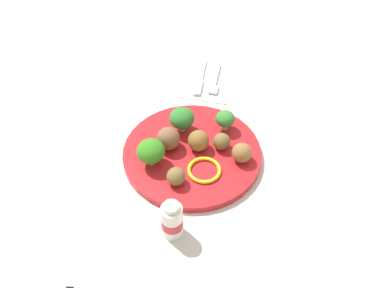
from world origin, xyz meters
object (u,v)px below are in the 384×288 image
meatball_front_right (198,141)px  meatball_mid_right (242,154)px  meatball_center (222,141)px  knife (200,78)px  broccoli_floret_back_right (151,151)px  meatball_near_rim (176,176)px  plate (192,154)px  yogurt_bottle (172,220)px  meatball_mid_left (168,138)px  broccoli_floret_mid_left (225,119)px  fork (215,80)px  pepper_ring_center (204,170)px  napkin (208,79)px  broccoli_floret_far_rim (182,118)px

meatball_front_right → meatball_mid_right: (0.01, 0.09, -0.00)m
meatball_center → knife: bearing=-157.0°
broccoli_floret_back_right → meatball_near_rim: (0.04, 0.06, -0.02)m
plate → meatball_mid_right: meatball_mid_right is taller
meatball_center → meatball_mid_right: bearing=59.9°
meatball_center → yogurt_bottle: bearing=-12.6°
meatball_front_right → yogurt_bottle: yogurt_bottle is taller
meatball_mid_left → yogurt_bottle: size_ratio=0.59×
yogurt_bottle → meatball_near_rim: bearing=-168.7°
broccoli_floret_mid_left → fork: 0.18m
meatball_mid_left → meatball_center: bearing=102.4°
meatball_mid_left → pepper_ring_center: bearing=60.8°
meatball_mid_right → pepper_ring_center: meatball_mid_right is taller
meatball_near_rim → meatball_mid_left: meatball_mid_left is taller
meatball_mid_right → napkin: (-0.26, -0.12, -0.03)m
meatball_mid_right → meatball_center: meatball_mid_right is taller
knife → meatball_front_right: bearing=12.0°
meatball_center → yogurt_bottle: yogurt_bottle is taller
broccoli_floret_far_rim → broccoli_floret_mid_left: bearing=105.8°
broccoli_floret_mid_left → meatball_mid_left: size_ratio=0.95×
broccoli_floret_mid_left → meatball_near_rim: broccoli_floret_mid_left is taller
napkin → meatball_center: bearing=18.5°
pepper_ring_center → meatball_near_rim: bearing=-48.8°
meatball_center → meatball_mid_left: size_ratio=0.73×
plate → fork: plate is taller
knife → broccoli_floret_far_rim: bearing=1.6°
meatball_mid_right → napkin: meatball_mid_right is taller
napkin → meatball_front_right: bearing=7.8°
napkin → broccoli_floret_far_rim: bearing=-3.4°
meatball_center → fork: size_ratio=0.29×
plate → meatball_center: bearing=112.9°
knife → meatball_near_rim: bearing=5.2°
meatball_near_rim → meatball_center: bearing=149.3°
meatball_front_right → fork: bearing=-176.4°
meatball_near_rim → meatball_center: 0.13m
meatball_mid_left → napkin: 0.26m
meatball_front_right → meatball_near_rim: 0.10m
broccoli_floret_mid_left → meatball_front_right: size_ratio=1.04×
meatball_near_rim → fork: (-0.34, 0.01, -0.03)m
napkin → knife: size_ratio=1.17×
broccoli_floret_back_right → meatball_near_rim: bearing=58.7°
meatball_center → broccoli_floret_back_right: bearing=-59.3°
plate → broccoli_floret_back_right: bearing=-53.8°
napkin → knife: (0.01, -0.02, 0.00)m
plate → yogurt_bottle: (0.18, 0.01, 0.03)m
knife → meatball_mid_left: bearing=-1.9°
fork → knife: size_ratio=0.83×
broccoli_floret_back_right → knife: 0.30m
broccoli_floret_mid_left → knife: 0.20m
meatball_front_right → broccoli_floret_back_right: bearing=-52.6°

